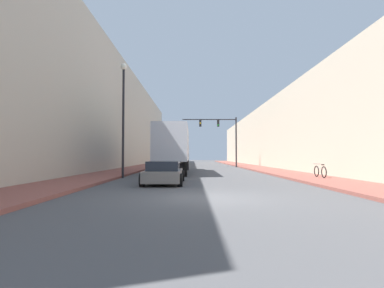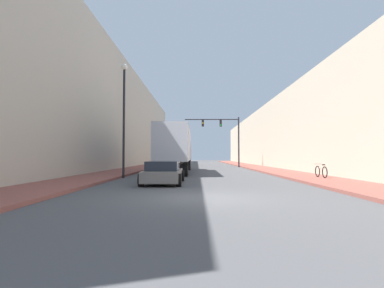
{
  "view_description": "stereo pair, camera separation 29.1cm",
  "coord_description": "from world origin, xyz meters",
  "px_view_note": "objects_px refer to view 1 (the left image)",
  "views": [
    {
      "loc": [
        -0.63,
        -10.83,
        1.52
      ],
      "look_at": [
        -0.67,
        10.88,
        2.38
      ],
      "focal_mm": 28.0,
      "sensor_mm": 36.0,
      "label": 1
    },
    {
      "loc": [
        -0.34,
        -10.82,
        1.52
      ],
      "look_at": [
        -0.67,
        10.88,
        2.38
      ],
      "focal_mm": 28.0,
      "sensor_mm": 36.0,
      "label": 2
    }
  ],
  "objects_px": {
    "semi_truck": "(175,148)",
    "street_lamp": "(124,106)",
    "traffic_signal_gantry": "(224,132)",
    "parked_bicycle": "(321,171)",
    "sedan_car": "(165,173)"
  },
  "relations": [
    {
      "from": "street_lamp",
      "to": "parked_bicycle",
      "type": "bearing_deg",
      "value": -5.75
    },
    {
      "from": "semi_truck",
      "to": "parked_bicycle",
      "type": "distance_m",
      "value": 12.8
    },
    {
      "from": "sedan_car",
      "to": "traffic_signal_gantry",
      "type": "relative_size",
      "value": 0.61
    },
    {
      "from": "semi_truck",
      "to": "street_lamp",
      "type": "bearing_deg",
      "value": -114.63
    },
    {
      "from": "semi_truck",
      "to": "street_lamp",
      "type": "relative_size",
      "value": 1.67
    },
    {
      "from": "traffic_signal_gantry",
      "to": "street_lamp",
      "type": "height_order",
      "value": "street_lamp"
    },
    {
      "from": "traffic_signal_gantry",
      "to": "parked_bicycle",
      "type": "relative_size",
      "value": 4.04
    },
    {
      "from": "sedan_car",
      "to": "street_lamp",
      "type": "distance_m",
      "value": 6.73
    },
    {
      "from": "parked_bicycle",
      "to": "sedan_car",
      "type": "bearing_deg",
      "value": -164.44
    },
    {
      "from": "parked_bicycle",
      "to": "semi_truck",
      "type": "bearing_deg",
      "value": 140.55
    },
    {
      "from": "street_lamp",
      "to": "parked_bicycle",
      "type": "relative_size",
      "value": 4.33
    },
    {
      "from": "semi_truck",
      "to": "traffic_signal_gantry",
      "type": "relative_size",
      "value": 1.79
    },
    {
      "from": "semi_truck",
      "to": "sedan_car",
      "type": "distance_m",
      "value": 10.89
    },
    {
      "from": "street_lamp",
      "to": "parked_bicycle",
      "type": "xyz_separation_m",
      "value": [
        12.9,
        -1.3,
        -4.43
      ]
    },
    {
      "from": "semi_truck",
      "to": "sedan_car",
      "type": "xyz_separation_m",
      "value": [
        0.09,
        -10.76,
        -1.63
      ]
    }
  ]
}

